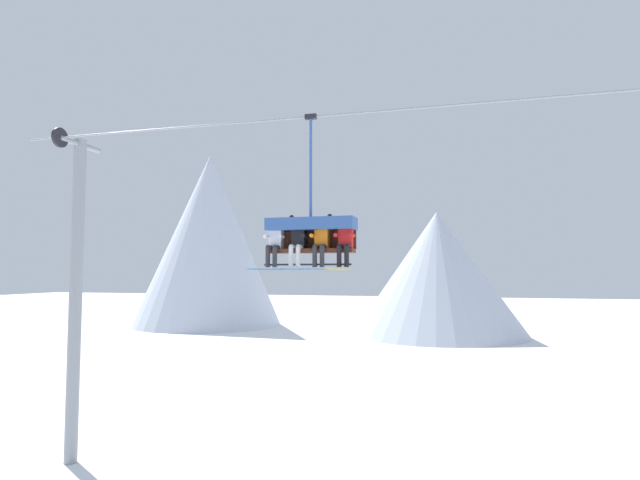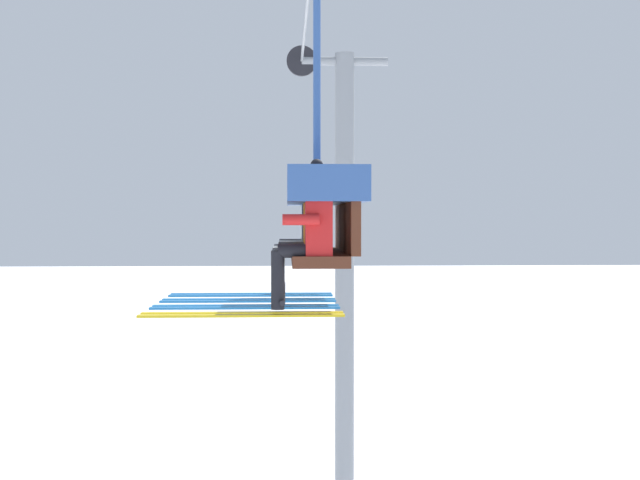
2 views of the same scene
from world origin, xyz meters
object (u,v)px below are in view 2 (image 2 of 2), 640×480
Objects in this scene: lift_tower_near at (344,293)px; skier_orange at (303,232)px; skier_white at (300,232)px; skier_black at (301,231)px; chairlift_chair at (325,200)px; skier_red at (303,236)px.

lift_tower_near is 5.59× the size of skier_orange.
lift_tower_near is 5.59× the size of skier_white.
skier_black is at bearing 180.00° from skier_orange.
skier_white is (-0.87, -0.22, -0.32)m from chairlift_chair.
skier_red is (0.58, -0.01, -0.02)m from skier_orange.
chairlift_chair is 2.17× the size of skier_black.
skier_black is 1.00× the size of skier_orange.
chairlift_chair is 0.95m from skier_red.
skier_orange reaches higher than skier_red.
skier_red is at bearing -0.34° from skier_black.
skier_orange is at bearing -36.08° from chairlift_chair.
lift_tower_near reaches higher than skier_black.
lift_tower_near is 5.59× the size of skier_black.
skier_orange is (0.29, -0.21, -0.30)m from chairlift_chair.
skier_black is at bearing -143.92° from chairlift_chair.
chairlift_chair reaches higher than skier_white.
chairlift_chair is 0.95m from skier_white.
skier_white is 1.16m from skier_orange.
skier_white is at bearing -179.66° from skier_orange.
skier_black is 1.16m from skier_red.
lift_tower_near is 7.56m from chairlift_chair.
skier_white is 1.00× the size of skier_red.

